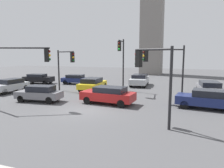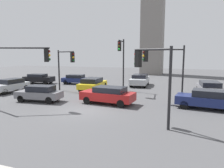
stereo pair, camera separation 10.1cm
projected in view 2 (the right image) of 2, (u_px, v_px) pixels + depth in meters
name	position (u px, v px, depth m)	size (l,w,h in m)	color
ground_plane	(87.00, 110.00, 15.73)	(96.14, 96.14, 0.00)	#4C4C4F
traffic_light_0	(152.00, 69.00, 12.09)	(2.34, 1.39, 4.55)	black
traffic_light_1	(165.00, 62.00, 18.80)	(3.41, 2.65, 4.91)	black
traffic_light_2	(122.00, 55.00, 22.56)	(0.51, 2.69, 5.75)	black
traffic_light_3	(66.00, 62.00, 22.26)	(3.32, 2.40, 4.55)	black
traffic_light_4	(19.00, 62.00, 15.92)	(4.04, 2.15, 4.86)	black
car_0	(209.00, 88.00, 21.35)	(2.33, 4.83, 1.42)	slate
car_1	(108.00, 95.00, 17.61)	(4.58, 2.19, 1.45)	maroon
car_2	(93.00, 84.00, 24.27)	(2.20, 4.52, 1.41)	yellow
car_3	(39.00, 78.00, 29.75)	(4.29, 2.22, 1.35)	black
car_4	(77.00, 79.00, 29.18)	(4.12, 2.13, 1.31)	navy
car_5	(11.00, 85.00, 22.95)	(1.97, 4.13, 1.46)	#ADB2B7
car_6	(140.00, 80.00, 27.73)	(2.30, 4.74, 1.46)	#ADB2B7
car_7	(208.00, 99.00, 15.94)	(4.61, 2.30, 1.46)	navy
car_8	(40.00, 93.00, 18.50)	(4.08, 2.01, 1.40)	slate
skyline_tower	(153.00, 16.00, 42.40)	(4.26, 4.26, 23.35)	gray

